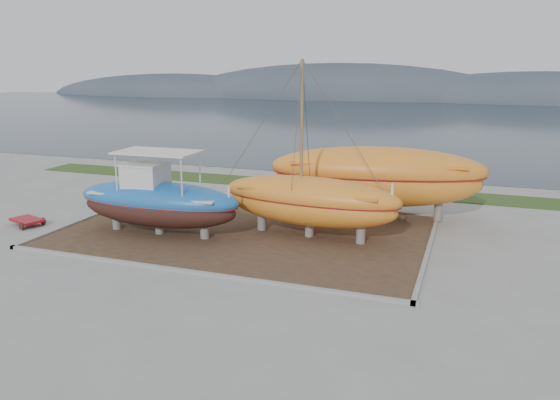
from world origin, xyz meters
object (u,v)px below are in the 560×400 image
(blue_caique, at_px, (158,193))
(red_trailer, at_px, (27,222))
(orange_sailboat, at_px, (310,151))
(orange_bare_hull, at_px, (376,184))
(white_dinghy, at_px, (137,204))

(blue_caique, height_order, red_trailer, blue_caique)
(orange_sailboat, distance_m, orange_bare_hull, 5.64)
(blue_caique, relative_size, red_trailer, 3.33)
(blue_caique, bearing_deg, orange_bare_hull, 33.00)
(white_dinghy, distance_m, red_trailer, 5.74)
(blue_caique, relative_size, orange_sailboat, 0.95)
(red_trailer, bearing_deg, orange_bare_hull, 42.10)
(blue_caique, distance_m, orange_sailboat, 7.83)
(orange_sailboat, bearing_deg, blue_caique, -158.80)
(orange_sailboat, height_order, red_trailer, orange_sailboat)
(blue_caique, xyz_separation_m, white_dinghy, (-3.14, 2.70, -1.51))
(white_dinghy, bearing_deg, blue_caique, -30.31)
(blue_caique, relative_size, orange_bare_hull, 0.74)
(orange_sailboat, bearing_deg, red_trailer, -163.02)
(white_dinghy, xyz_separation_m, red_trailer, (-4.35, -3.72, -0.46))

